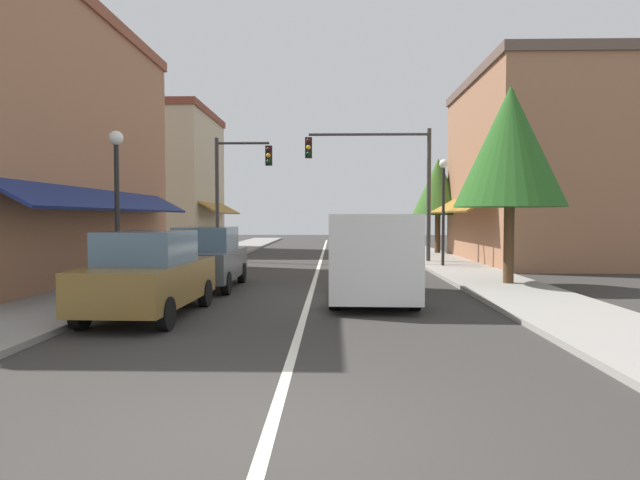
{
  "coord_description": "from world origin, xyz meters",
  "views": [
    {
      "loc": [
        0.61,
        -5.11,
        2.06
      ],
      "look_at": [
        0.13,
        14.14,
        1.25
      ],
      "focal_mm": 30.87,
      "sensor_mm": 36.0,
      "label": 1
    }
  ],
  "objects_px": {
    "traffic_signal_mast_arm": "(386,171)",
    "street_lamp_left_near": "(117,184)",
    "tree_right_far": "(438,187)",
    "parked_car_second_left": "(207,258)",
    "tree_right_near": "(510,147)",
    "traffic_signal_left_corner": "(235,181)",
    "street_lamp_right_mid": "(443,194)",
    "parked_car_nearest_left": "(149,274)",
    "van_in_lane": "(372,254)"
  },
  "relations": [
    {
      "from": "traffic_signal_mast_arm",
      "to": "street_lamp_left_near",
      "type": "height_order",
      "value": "traffic_signal_mast_arm"
    },
    {
      "from": "traffic_signal_mast_arm",
      "to": "street_lamp_left_near",
      "type": "distance_m",
      "value": 13.17
    },
    {
      "from": "tree_right_far",
      "to": "parked_car_second_left",
      "type": "bearing_deg",
      "value": -123.08
    },
    {
      "from": "street_lamp_left_near",
      "to": "tree_right_near",
      "type": "relative_size",
      "value": 0.72
    },
    {
      "from": "tree_right_near",
      "to": "traffic_signal_left_corner",
      "type": "bearing_deg",
      "value": 136.8
    },
    {
      "from": "street_lamp_left_near",
      "to": "street_lamp_right_mid",
      "type": "relative_size",
      "value": 0.97
    },
    {
      "from": "traffic_signal_left_corner",
      "to": "parked_car_nearest_left",
      "type": "bearing_deg",
      "value": -86.85
    },
    {
      "from": "street_lamp_right_mid",
      "to": "street_lamp_left_near",
      "type": "bearing_deg",
      "value": -139.68
    },
    {
      "from": "street_lamp_left_near",
      "to": "traffic_signal_mast_arm",
      "type": "bearing_deg",
      "value": 53.72
    },
    {
      "from": "parked_car_nearest_left",
      "to": "street_lamp_right_mid",
      "type": "relative_size",
      "value": 0.95
    },
    {
      "from": "traffic_signal_mast_arm",
      "to": "traffic_signal_left_corner",
      "type": "distance_m",
      "value": 6.97
    },
    {
      "from": "parked_car_second_left",
      "to": "street_lamp_right_mid",
      "type": "xyz_separation_m",
      "value": [
        8.02,
        6.35,
        2.09
      ]
    },
    {
      "from": "parked_car_second_left",
      "to": "street_lamp_right_mid",
      "type": "height_order",
      "value": "street_lamp_right_mid"
    },
    {
      "from": "street_lamp_left_near",
      "to": "tree_right_far",
      "type": "distance_m",
      "value": 19.7
    },
    {
      "from": "street_lamp_right_mid",
      "to": "traffic_signal_mast_arm",
      "type": "bearing_deg",
      "value": 132.8
    },
    {
      "from": "traffic_signal_mast_arm",
      "to": "street_lamp_right_mid",
      "type": "relative_size",
      "value": 1.36
    },
    {
      "from": "van_in_lane",
      "to": "street_lamp_left_near",
      "type": "height_order",
      "value": "street_lamp_left_near"
    },
    {
      "from": "van_in_lane",
      "to": "street_lamp_right_mid",
      "type": "relative_size",
      "value": 1.2
    },
    {
      "from": "traffic_signal_left_corner",
      "to": "street_lamp_right_mid",
      "type": "relative_size",
      "value": 1.31
    },
    {
      "from": "traffic_signal_left_corner",
      "to": "street_lamp_left_near",
      "type": "relative_size",
      "value": 1.35
    },
    {
      "from": "street_lamp_left_near",
      "to": "street_lamp_right_mid",
      "type": "distance_m",
      "value": 12.89
    },
    {
      "from": "parked_car_nearest_left",
      "to": "traffic_signal_left_corner",
      "type": "height_order",
      "value": "traffic_signal_left_corner"
    },
    {
      "from": "parked_car_nearest_left",
      "to": "street_lamp_right_mid",
      "type": "xyz_separation_m",
      "value": [
        8.17,
        10.9,
        2.09
      ]
    },
    {
      "from": "parked_car_second_left",
      "to": "street_lamp_right_mid",
      "type": "bearing_deg",
      "value": 37.58
    },
    {
      "from": "parked_car_second_left",
      "to": "tree_right_near",
      "type": "relative_size",
      "value": 0.7
    },
    {
      "from": "traffic_signal_mast_arm",
      "to": "street_lamp_left_near",
      "type": "relative_size",
      "value": 1.41
    },
    {
      "from": "van_in_lane",
      "to": "traffic_signal_left_corner",
      "type": "height_order",
      "value": "traffic_signal_left_corner"
    },
    {
      "from": "tree_right_near",
      "to": "traffic_signal_mast_arm",
      "type": "bearing_deg",
      "value": 109.36
    },
    {
      "from": "traffic_signal_left_corner",
      "to": "street_lamp_right_mid",
      "type": "distance_m",
      "value": 9.57
    },
    {
      "from": "parked_car_second_left",
      "to": "traffic_signal_left_corner",
      "type": "bearing_deg",
      "value": 94.7
    },
    {
      "from": "van_in_lane",
      "to": "traffic_signal_mast_arm",
      "type": "distance_m",
      "value": 11.04
    },
    {
      "from": "parked_car_second_left",
      "to": "traffic_signal_mast_arm",
      "type": "relative_size",
      "value": 0.69
    },
    {
      "from": "parked_car_nearest_left",
      "to": "parked_car_second_left",
      "type": "height_order",
      "value": "same"
    },
    {
      "from": "tree_right_far",
      "to": "traffic_signal_mast_arm",
      "type": "bearing_deg",
      "value": -120.42
    },
    {
      "from": "street_lamp_right_mid",
      "to": "tree_right_near",
      "type": "relative_size",
      "value": 0.74
    },
    {
      "from": "van_in_lane",
      "to": "street_lamp_left_near",
      "type": "distance_m",
      "value": 6.63
    },
    {
      "from": "van_in_lane",
      "to": "traffic_signal_mast_arm",
      "type": "bearing_deg",
      "value": 84.28
    },
    {
      "from": "van_in_lane",
      "to": "tree_right_far",
      "type": "bearing_deg",
      "value": 75.48
    },
    {
      "from": "parked_car_nearest_left",
      "to": "street_lamp_left_near",
      "type": "height_order",
      "value": "street_lamp_left_near"
    },
    {
      "from": "traffic_signal_mast_arm",
      "to": "tree_right_near",
      "type": "distance_m",
      "value": 8.54
    },
    {
      "from": "parked_car_second_left",
      "to": "traffic_signal_mast_arm",
      "type": "xyz_separation_m",
      "value": [
        5.96,
        8.58,
        3.19
      ]
    },
    {
      "from": "van_in_lane",
      "to": "street_lamp_right_mid",
      "type": "height_order",
      "value": "street_lamp_right_mid"
    },
    {
      "from": "parked_car_nearest_left",
      "to": "parked_car_second_left",
      "type": "xyz_separation_m",
      "value": [
        0.14,
        4.55,
        0.0
      ]
    },
    {
      "from": "parked_car_nearest_left",
      "to": "traffic_signal_mast_arm",
      "type": "height_order",
      "value": "traffic_signal_mast_arm"
    },
    {
      "from": "parked_car_second_left",
      "to": "traffic_signal_mast_arm",
      "type": "distance_m",
      "value": 10.93
    },
    {
      "from": "parked_car_second_left",
      "to": "van_in_lane",
      "type": "bearing_deg",
      "value": -24.08
    },
    {
      "from": "street_lamp_right_mid",
      "to": "parked_car_second_left",
      "type": "bearing_deg",
      "value": -141.63
    },
    {
      "from": "parked_car_second_left",
      "to": "tree_right_far",
      "type": "relative_size",
      "value": 0.79
    },
    {
      "from": "parked_car_nearest_left",
      "to": "parked_car_second_left",
      "type": "distance_m",
      "value": 4.55
    },
    {
      "from": "tree_right_far",
      "to": "parked_car_nearest_left",
      "type": "bearing_deg",
      "value": -116.63
    }
  ]
}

